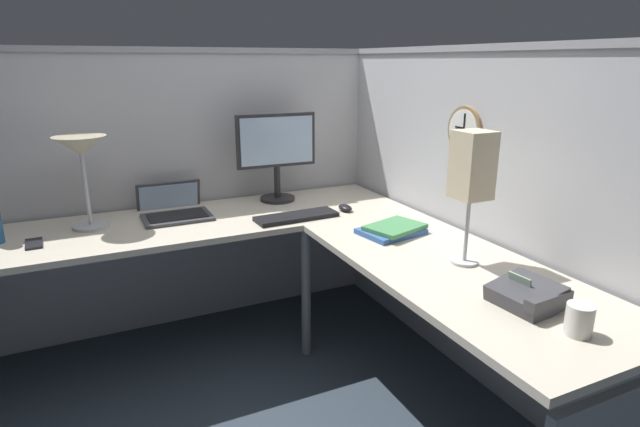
{
  "coord_description": "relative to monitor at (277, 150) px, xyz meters",
  "views": [
    {
      "loc": [
        -0.81,
        -2.06,
        1.51
      ],
      "look_at": [
        0.23,
        0.14,
        0.78
      ],
      "focal_mm": 28.62,
      "sensor_mm": 36.0,
      "label": 1
    }
  ],
  "objects": [
    {
      "name": "keyboard",
      "position": [
        -0.04,
        -0.38,
        -0.28
      ],
      "size": [
        0.44,
        0.16,
        0.02
      ],
      "primitive_type": "cube",
      "rotation": [
        0.0,
        0.0,
        0.04
      ],
      "color": "black",
      "rests_on": "desk"
    },
    {
      "name": "desk_lamp_paper",
      "position": [
        0.34,
        -1.22,
        0.09
      ],
      "size": [
        0.13,
        0.13,
        0.53
      ],
      "color": "#B7BABF",
      "rests_on": "desk"
    },
    {
      "name": "desk",
      "position": [
        -0.34,
        -0.69,
        -0.39
      ],
      "size": [
        2.35,
        2.15,
        0.73
      ],
      "color": "beige",
      "rests_on": "ground"
    },
    {
      "name": "monitor",
      "position": [
        0.0,
        0.0,
        0.0
      ],
      "size": [
        0.46,
        0.2,
        0.5
      ],
      "color": "#232326",
      "rests_on": "desk"
    },
    {
      "name": "cell_phone",
      "position": [
        -1.24,
        -0.24,
        -0.29
      ],
      "size": [
        0.08,
        0.15,
        0.01
      ],
      "primitive_type": "cube",
      "rotation": [
        0.0,
        0.0,
        0.05
      ],
      "color": "black",
      "rests_on": "desk"
    },
    {
      "name": "cubicle_wall_right",
      "position": [
        0.68,
        -0.9,
        -0.23
      ],
      "size": [
        0.12,
        2.37,
        1.58
      ],
      "color": "#B2B2B7",
      "rests_on": "ground"
    },
    {
      "name": "wall_clock",
      "position": [
        0.62,
        -0.84,
        0.18
      ],
      "size": [
        0.04,
        0.22,
        0.22
      ],
      "color": "olive"
    },
    {
      "name": "coffee_mug",
      "position": [
        0.27,
        -1.8,
        -0.25
      ],
      "size": [
        0.08,
        0.08,
        0.1
      ],
      "primitive_type": "cylinder",
      "color": "silver",
      "rests_on": "desk"
    },
    {
      "name": "book_stack",
      "position": [
        0.27,
        -0.79,
        -0.27
      ],
      "size": [
        0.32,
        0.27,
        0.04
      ],
      "color": "#335999",
      "rests_on": "desk"
    },
    {
      "name": "ground_plane",
      "position": [
        -0.19,
        -0.64,
        -1.02
      ],
      "size": [
        6.8,
        6.8,
        0.0
      ],
      "primitive_type": "plane",
      "color": "#2D3842"
    },
    {
      "name": "cubicle_wall_back",
      "position": [
        -0.56,
        0.23,
        -0.23
      ],
      "size": [
        2.57,
        0.12,
        1.58
      ],
      "color": "#B2B2B7",
      "rests_on": "ground"
    },
    {
      "name": "computer_mouse",
      "position": [
        0.25,
        -0.36,
        -0.28
      ],
      "size": [
        0.06,
        0.1,
        0.03
      ],
      "primitive_type": "ellipsoid",
      "color": "black",
      "rests_on": "desk"
    },
    {
      "name": "laptop",
      "position": [
        -0.6,
        -0.02,
        -0.27
      ],
      "size": [
        0.34,
        0.38,
        0.22
      ],
      "color": "#38383D",
      "rests_on": "desk"
    },
    {
      "name": "office_phone",
      "position": [
        0.27,
        -1.61,
        -0.26
      ],
      "size": [
        0.2,
        0.22,
        0.11
      ],
      "color": "#38383D",
      "rests_on": "desk"
    },
    {
      "name": "desk_lamp_dome",
      "position": [
        -1.0,
        -0.08,
        0.07
      ],
      "size": [
        0.24,
        0.24,
        0.44
      ],
      "color": "#B7BABF",
      "rests_on": "desk"
    }
  ]
}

